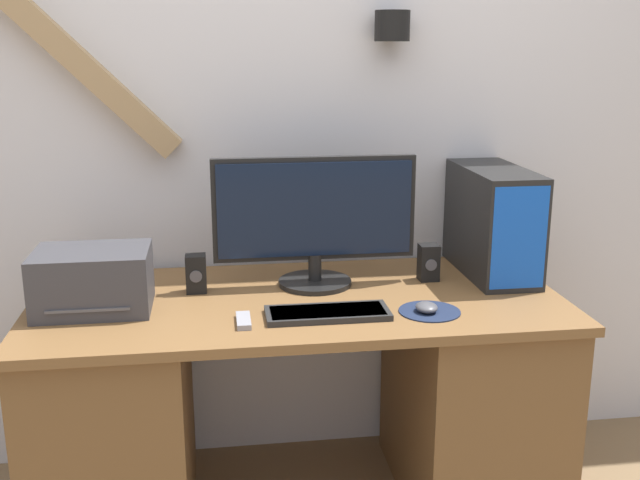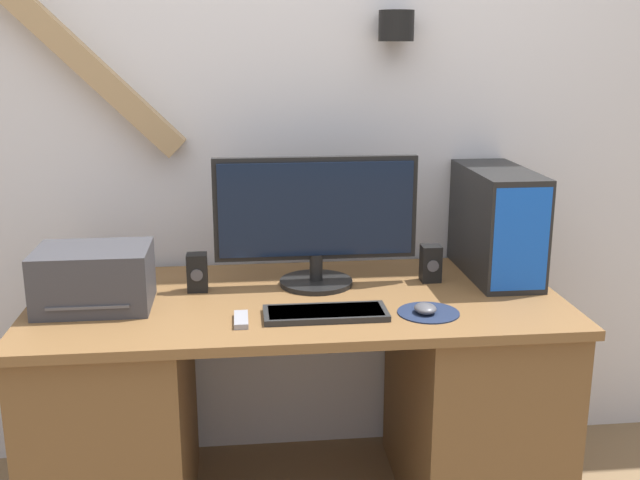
# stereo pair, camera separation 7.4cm
# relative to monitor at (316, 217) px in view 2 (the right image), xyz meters

# --- Properties ---
(wall_back) EXTENTS (6.40, 0.17, 2.74)m
(wall_back) POSITION_rel_monitor_xyz_m (-0.08, 0.31, 0.38)
(wall_back) COLOR silver
(wall_back) RESTS_ON ground_plane
(desk) EXTENTS (1.67, 0.76, 0.75)m
(desk) POSITION_rel_monitor_xyz_m (-0.07, -0.12, -0.59)
(desk) COLOR brown
(desk) RESTS_ON ground_plane
(monitor) EXTENTS (0.67, 0.24, 0.43)m
(monitor) POSITION_rel_monitor_xyz_m (0.00, 0.00, 0.00)
(monitor) COLOR black
(monitor) RESTS_ON desk
(keyboard) EXTENTS (0.37, 0.14, 0.02)m
(keyboard) POSITION_rel_monitor_xyz_m (-0.00, -0.30, -0.22)
(keyboard) COLOR black
(keyboard) RESTS_ON desk
(mousepad) EXTENTS (0.19, 0.19, 0.00)m
(mousepad) POSITION_rel_monitor_xyz_m (0.30, -0.31, -0.23)
(mousepad) COLOR #19233D
(mousepad) RESTS_ON desk
(mouse) EXTENTS (0.07, 0.08, 0.03)m
(mouse) POSITION_rel_monitor_xyz_m (0.29, -0.32, -0.21)
(mouse) COLOR #4C4C51
(mouse) RESTS_ON mousepad
(computer_tower) EXTENTS (0.20, 0.47, 0.37)m
(computer_tower) POSITION_rel_monitor_xyz_m (0.63, 0.04, -0.05)
(computer_tower) COLOR black
(computer_tower) RESTS_ON desk
(printer) EXTENTS (0.34, 0.26, 0.18)m
(printer) POSITION_rel_monitor_xyz_m (-0.69, -0.14, -0.14)
(printer) COLOR #38383D
(printer) RESTS_ON desk
(speaker_left) EXTENTS (0.07, 0.06, 0.12)m
(speaker_left) POSITION_rel_monitor_xyz_m (-0.39, -0.02, -0.17)
(speaker_left) COLOR black
(speaker_left) RESTS_ON desk
(speaker_right) EXTENTS (0.07, 0.06, 0.12)m
(speaker_right) POSITION_rel_monitor_xyz_m (0.39, -0.01, -0.17)
(speaker_right) COLOR black
(speaker_right) RESTS_ON desk
(remote_control) EXTENTS (0.04, 0.12, 0.02)m
(remote_control) POSITION_rel_monitor_xyz_m (-0.25, -0.33, -0.22)
(remote_control) COLOR gray
(remote_control) RESTS_ON desk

